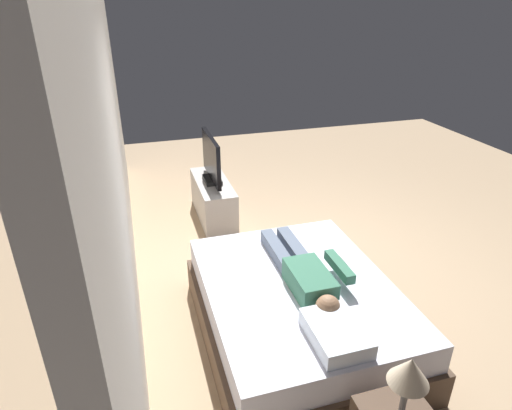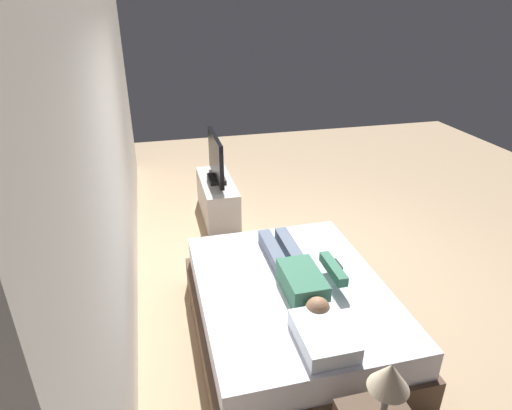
{
  "view_description": "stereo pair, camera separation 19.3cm",
  "coord_description": "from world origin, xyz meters",
  "px_view_note": "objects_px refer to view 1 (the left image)",
  "views": [
    {
      "loc": [
        -3.49,
        1.63,
        2.62
      ],
      "look_at": [
        0.32,
        0.48,
        0.69
      ],
      "focal_mm": 30.45,
      "sensor_mm": 36.0,
      "label": 1
    },
    {
      "loc": [
        -3.54,
        1.44,
        2.62
      ],
      "look_at": [
        0.32,
        0.48,
        0.69
      ],
      "focal_mm": 30.45,
      "sensor_mm": 36.0,
      "label": 2
    }
  ],
  "objects_px": {
    "tv": "(211,160)",
    "person": "(305,272)",
    "tv_stand": "(213,199)",
    "remote": "(341,262)",
    "lamp": "(410,372)",
    "bed": "(297,311)",
    "pillow": "(336,333)"
  },
  "relations": [
    {
      "from": "tv_stand",
      "to": "bed",
      "type": "bearing_deg",
      "value": -174.74
    },
    {
      "from": "tv",
      "to": "lamp",
      "type": "height_order",
      "value": "tv"
    },
    {
      "from": "tv_stand",
      "to": "tv",
      "type": "bearing_deg",
      "value": -153.43
    },
    {
      "from": "bed",
      "to": "remote",
      "type": "relative_size",
      "value": 12.96
    },
    {
      "from": "remote",
      "to": "lamp",
      "type": "bearing_deg",
      "value": 165.79
    },
    {
      "from": "pillow",
      "to": "person",
      "type": "relative_size",
      "value": 0.38
    },
    {
      "from": "bed",
      "to": "person",
      "type": "height_order",
      "value": "person"
    },
    {
      "from": "tv_stand",
      "to": "tv",
      "type": "height_order",
      "value": "tv"
    },
    {
      "from": "pillow",
      "to": "tv_stand",
      "type": "distance_m",
      "value": 3.05
    },
    {
      "from": "bed",
      "to": "pillow",
      "type": "xyz_separation_m",
      "value": [
        -0.65,
        0.0,
        0.34
      ]
    },
    {
      "from": "pillow",
      "to": "lamp",
      "type": "height_order",
      "value": "lamp"
    },
    {
      "from": "bed",
      "to": "lamp",
      "type": "bearing_deg",
      "value": -175.63
    },
    {
      "from": "person",
      "to": "tv",
      "type": "height_order",
      "value": "tv"
    },
    {
      "from": "pillow",
      "to": "tv",
      "type": "relative_size",
      "value": 0.55
    },
    {
      "from": "tv",
      "to": "lamp",
      "type": "relative_size",
      "value": 2.1
    },
    {
      "from": "tv_stand",
      "to": "lamp",
      "type": "xyz_separation_m",
      "value": [
        -3.65,
        -0.32,
        0.6
      ]
    },
    {
      "from": "person",
      "to": "lamp",
      "type": "height_order",
      "value": "lamp"
    },
    {
      "from": "pillow",
      "to": "tv",
      "type": "xyz_separation_m",
      "value": [
        3.03,
        0.22,
        0.18
      ]
    },
    {
      "from": "pillow",
      "to": "bed",
      "type": "bearing_deg",
      "value": 0.0
    },
    {
      "from": "tv_stand",
      "to": "lamp",
      "type": "bearing_deg",
      "value": -175.05
    },
    {
      "from": "tv",
      "to": "person",
      "type": "bearing_deg",
      "value": -173.22
    },
    {
      "from": "person",
      "to": "lamp",
      "type": "xyz_separation_m",
      "value": [
        -1.3,
        -0.04,
        0.23
      ]
    },
    {
      "from": "remote",
      "to": "tv_stand",
      "type": "distance_m",
      "value": 2.32
    },
    {
      "from": "remote",
      "to": "lamp",
      "type": "height_order",
      "value": "lamp"
    },
    {
      "from": "pillow",
      "to": "person",
      "type": "distance_m",
      "value": 0.68
    },
    {
      "from": "bed",
      "to": "tv_stand",
      "type": "distance_m",
      "value": 2.38
    },
    {
      "from": "bed",
      "to": "pillow",
      "type": "distance_m",
      "value": 0.73
    },
    {
      "from": "remote",
      "to": "bed",
      "type": "bearing_deg",
      "value": 111.16
    },
    {
      "from": "tv",
      "to": "lamp",
      "type": "distance_m",
      "value": 3.66
    },
    {
      "from": "pillow",
      "to": "person",
      "type": "bearing_deg",
      "value": -5.06
    },
    {
      "from": "person",
      "to": "pillow",
      "type": "bearing_deg",
      "value": 174.94
    },
    {
      "from": "tv_stand",
      "to": "remote",
      "type": "bearing_deg",
      "value": -162.7
    }
  ]
}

